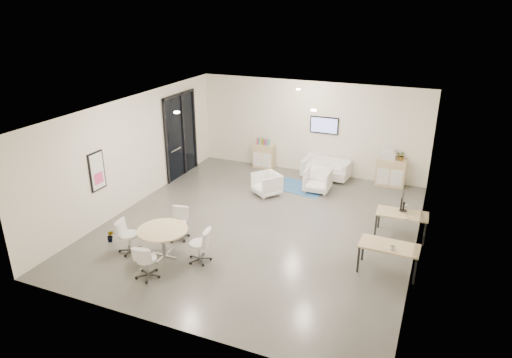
{
  "coord_description": "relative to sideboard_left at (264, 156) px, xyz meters",
  "views": [
    {
      "loc": [
        4.18,
        -10.26,
        5.76
      ],
      "look_at": [
        -0.3,
        0.4,
        1.16
      ],
      "focal_mm": 32.0,
      "sensor_mm": 36.0,
      "label": 1
    }
  ],
  "objects": [
    {
      "name": "sideboard_left",
      "position": [
        0.0,
        0.0,
        0.0
      ],
      "size": [
        0.76,
        0.4,
        0.86
      ],
      "color": "tan",
      "rests_on": "room_shell"
    },
    {
      "name": "armchair_right",
      "position": [
        2.4,
        -1.41,
        -0.02
      ],
      "size": [
        0.81,
        0.76,
        0.81
      ],
      "primitive_type": "imported",
      "rotation": [
        0.0,
        0.0,
        0.02
      ],
      "color": "white",
      "rests_on": "room_shell"
    },
    {
      "name": "ceiling_spots",
      "position": [
        1.41,
        -3.44,
        2.75
      ],
      "size": [
        3.14,
        4.14,
        0.03
      ],
      "color": "#FFEAC6",
      "rests_on": "room_shell"
    },
    {
      "name": "desk_rear",
      "position": [
        5.18,
        -3.45,
        0.17
      ],
      "size": [
        1.29,
        0.68,
        0.66
      ],
      "rotation": [
        0.0,
        0.0,
        0.04
      ],
      "color": "tan",
      "rests_on": "room_shell"
    },
    {
      "name": "meeting_chairs",
      "position": [
        0.1,
        -6.65,
        -0.02
      ],
      "size": [
        2.43,
        2.43,
        0.82
      ],
      "color": "white",
      "rests_on": "room_shell"
    },
    {
      "name": "wall_tv",
      "position": [
        2.11,
        0.19,
        1.32
      ],
      "size": [
        0.98,
        0.06,
        0.58
      ],
      "color": "black",
      "rests_on": "room_shell"
    },
    {
      "name": "armchair_left",
      "position": [
        1.0,
        -2.28,
        -0.04
      ],
      "size": [
        1.02,
        1.01,
        0.77
      ],
      "primitive_type": "imported",
      "rotation": [
        0.0,
        0.0,
        -0.65
      ],
      "color": "white",
      "rests_on": "room_shell"
    },
    {
      "name": "glass_door",
      "position": [
        -2.34,
        -1.77,
        1.08
      ],
      "size": [
        0.09,
        1.9,
        2.85
      ],
      "color": "black",
      "rests_on": "room_shell"
    },
    {
      "name": "room_shell",
      "position": [
        1.61,
        -4.28,
        1.17
      ],
      "size": [
        9.6,
        10.6,
        4.8
      ],
      "color": "#4D4A46",
      "rests_on": "ground"
    },
    {
      "name": "round_table",
      "position": [
        0.1,
        -6.65,
        0.21
      ],
      "size": [
        1.19,
        1.19,
        0.72
      ],
      "color": "tan",
      "rests_on": "room_shell"
    },
    {
      "name": "printer",
      "position": [
        4.31,
        -0.02,
        0.64
      ],
      "size": [
        0.51,
        0.44,
        0.32
      ],
      "rotation": [
        0.0,
        0.0,
        0.16
      ],
      "color": "white",
      "rests_on": "sideboard_right"
    },
    {
      "name": "blue_rug",
      "position": [
        1.8,
        -1.34,
        -0.42
      ],
      "size": [
        1.86,
        1.42,
        0.01
      ],
      "primitive_type": "cube",
      "rotation": [
        0.0,
        0.0,
        -0.19
      ],
      "color": "#325F98",
      "rests_on": "room_shell"
    },
    {
      "name": "sideboard_right",
      "position": [
        4.47,
        -0.02,
        0.03
      ],
      "size": [
        0.92,
        0.44,
        0.92
      ],
      "color": "tan",
      "rests_on": "room_shell"
    },
    {
      "name": "plant_floor",
      "position": [
        -1.54,
        -6.6,
        -0.35
      ],
      "size": [
        0.26,
        0.37,
        0.15
      ],
      "primitive_type": "imported",
      "rotation": [
        0.0,
        0.0,
        0.27
      ],
      "color": "#3F7F3F",
      "rests_on": "room_shell"
    },
    {
      "name": "monitor",
      "position": [
        5.14,
        -3.3,
        0.47
      ],
      "size": [
        0.2,
        0.5,
        0.44
      ],
      "color": "black",
      "rests_on": "desk_rear"
    },
    {
      "name": "artwork",
      "position": [
        -2.36,
        -5.88,
        1.12
      ],
      "size": [
        0.05,
        0.54,
        1.04
      ],
      "color": "black",
      "rests_on": "room_shell"
    },
    {
      "name": "loveseat",
      "position": [
        2.36,
        -0.17,
        -0.11
      ],
      "size": [
        1.62,
        0.91,
        0.58
      ],
      "rotation": [
        0.0,
        0.0,
        -0.09
      ],
      "color": "white",
      "rests_on": "room_shell"
    },
    {
      "name": "books",
      "position": [
        -0.04,
        0.0,
        0.54
      ],
      "size": [
        0.44,
        0.14,
        0.22
      ],
      "color": "red",
      "rests_on": "sideboard_left"
    },
    {
      "name": "plant_cabinet",
      "position": [
        4.74,
        -0.03,
        0.62
      ],
      "size": [
        0.39,
        0.4,
        0.25
      ],
      "primitive_type": "imported",
      "rotation": [
        0.0,
        0.0,
        -0.42
      ],
      "color": "#3F7F3F",
      "rests_on": "sideboard_right"
    },
    {
      "name": "cup",
      "position": [
        5.18,
        -5.45,
        0.31
      ],
      "size": [
        0.15,
        0.13,
        0.12
      ],
      "primitive_type": "imported",
      "rotation": [
        0.0,
        0.0,
        0.28
      ],
      "color": "white",
      "rests_on": "desk_front"
    },
    {
      "name": "desk_front",
      "position": [
        5.1,
        -5.27,
        0.18
      ],
      "size": [
        1.31,
        0.68,
        0.68
      ],
      "rotation": [
        0.0,
        0.0,
        -0.02
      ],
      "color": "tan",
      "rests_on": "room_shell"
    }
  ]
}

